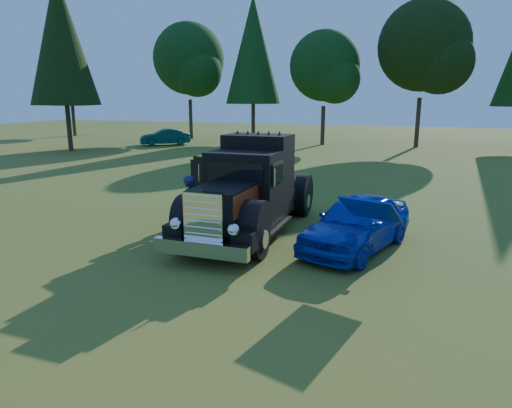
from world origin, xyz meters
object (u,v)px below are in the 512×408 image
object	(u,v)px
spectator_near	(192,207)
spectator_far	(199,195)
diamond_t_truck	(248,193)
hotrod_coupe	(357,223)
distant_teal_car	(165,137)

from	to	relation	value
spectator_near	spectator_far	size ratio (longest dim) A/B	1.04
diamond_t_truck	hotrod_coupe	bearing A→B (deg)	-6.49
hotrod_coupe	spectator_near	xyz separation A→B (m)	(-4.75, -0.68, 0.20)
spectator_far	distant_teal_car	xyz separation A→B (m)	(-14.54, 22.23, -0.21)
diamond_t_truck	distant_teal_car	world-z (taller)	diamond_t_truck
hotrod_coupe	spectator_far	world-z (taller)	hotrod_coupe
diamond_t_truck	spectator_far	distance (m)	2.19
diamond_t_truck	spectator_near	bearing A→B (deg)	-142.77
spectator_far	distant_teal_car	distance (m)	26.56
diamond_t_truck	hotrod_coupe	size ratio (longest dim) A/B	1.51
distant_teal_car	spectator_far	bearing A→B (deg)	-5.42
hotrod_coupe	spectator_far	bearing A→B (deg)	168.86
distant_teal_car	diamond_t_truck	bearing A→B (deg)	-2.70
diamond_t_truck	hotrod_coupe	xyz separation A→B (m)	(3.35, -0.38, -0.52)
hotrod_coupe	distant_teal_car	distance (m)	30.66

